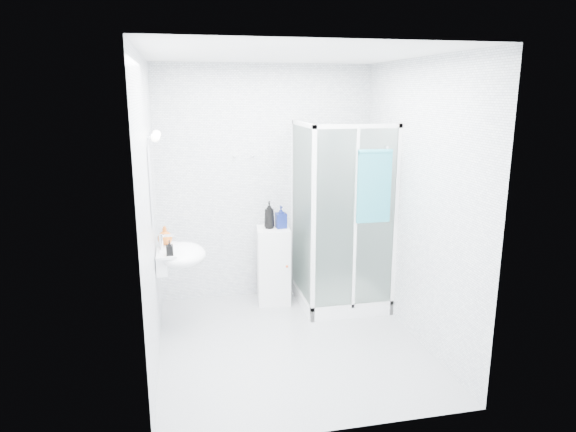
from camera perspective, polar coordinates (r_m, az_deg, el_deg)
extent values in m
cube|color=white|center=(4.50, 0.31, 0.80)|extent=(2.40, 2.60, 2.60)
cube|color=#A2A5A7|center=(4.95, 0.29, -14.00)|extent=(2.40, 2.60, 0.01)
cube|color=white|center=(4.40, 0.34, 17.51)|extent=(2.40, 2.60, 0.01)
cube|color=white|center=(5.85, 5.75, -8.95)|extent=(0.90, 0.90, 0.12)
cube|color=white|center=(5.30, 1.75, 10.16)|extent=(0.04, 0.90, 0.04)
cube|color=white|center=(5.01, 7.79, 9.85)|extent=(0.90, 0.04, 0.04)
cube|color=white|center=(5.04, 2.83, -1.32)|extent=(0.04, 0.04, 2.00)
cube|color=white|center=(5.43, 1.57, 0.22)|extent=(0.02, 0.82, 1.84)
cube|color=white|center=(5.15, 7.50, -0.65)|extent=(0.82, 0.02, 1.84)
cube|color=white|center=(5.16, 7.46, -0.63)|extent=(0.03, 0.04, 1.84)
cylinder|color=silver|center=(5.86, 4.88, 4.24)|extent=(0.02, 0.02, 1.00)
cylinder|color=silver|center=(5.77, 5.07, 8.80)|extent=(0.09, 0.05, 0.09)
cylinder|color=silver|center=(5.96, 5.20, 1.45)|extent=(0.12, 0.04, 0.12)
cylinder|color=silver|center=(5.09, 10.86, 7.53)|extent=(0.03, 0.05, 0.03)
cube|color=white|center=(4.99, -13.79, -4.89)|extent=(0.10, 0.40, 0.18)
ellipsoid|color=white|center=(4.97, -11.75, -4.24)|extent=(0.46, 0.56, 0.20)
cube|color=white|center=(4.95, -13.16, -3.75)|extent=(0.16, 0.50, 0.02)
cylinder|color=silver|center=(4.93, -13.91, -2.90)|extent=(0.04, 0.04, 0.16)
cylinder|color=silver|center=(4.91, -13.37, -2.15)|extent=(0.12, 0.02, 0.02)
cube|color=white|center=(4.81, -14.83, 3.60)|extent=(0.02, 0.60, 0.70)
cylinder|color=silver|center=(4.60, -15.04, 8.44)|extent=(0.05, 0.04, 0.04)
sphere|color=white|center=(4.60, -14.54, 8.47)|extent=(0.08, 0.08, 0.08)
cylinder|color=silver|center=(4.92, -14.88, 8.75)|extent=(0.05, 0.04, 0.04)
sphere|color=white|center=(4.91, -14.41, 8.78)|extent=(0.08, 0.08, 0.08)
cylinder|color=silver|center=(5.63, -6.00, 6.61)|extent=(0.02, 0.04, 0.02)
sphere|color=silver|center=(5.60, -5.97, 6.58)|extent=(0.03, 0.03, 0.03)
cylinder|color=silver|center=(5.65, -3.97, 6.68)|extent=(0.02, 0.04, 0.02)
sphere|color=silver|center=(5.63, -3.93, 6.65)|extent=(0.03, 0.03, 0.03)
cube|color=white|center=(5.72, -1.62, -5.50)|extent=(0.38, 0.38, 0.85)
cube|color=white|center=(5.56, -1.30, -6.06)|extent=(0.32, 0.04, 0.72)
sphere|color=#E55620|center=(5.55, -0.12, -5.62)|extent=(0.03, 0.03, 0.03)
cube|color=teal|center=(5.09, 9.54, 3.14)|extent=(0.34, 0.04, 0.70)
cylinder|color=teal|center=(5.04, 9.70, 7.05)|extent=(0.34, 0.05, 0.05)
imported|color=black|center=(5.56, -2.10, 0.12)|extent=(0.14, 0.14, 0.30)
imported|color=navy|center=(5.58, -0.79, -0.11)|extent=(0.12, 0.12, 0.25)
imported|color=#B75215|center=(5.09, -13.52, -2.11)|extent=(0.14, 0.14, 0.18)
imported|color=black|center=(4.75, -13.03, -3.48)|extent=(0.06, 0.07, 0.14)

